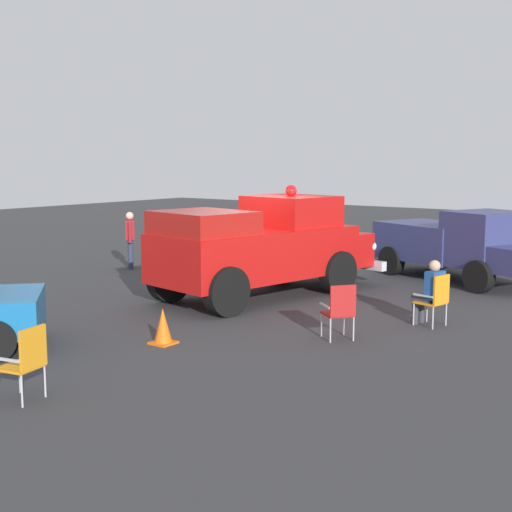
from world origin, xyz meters
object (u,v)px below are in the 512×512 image
object	(u,v)px
vintage_fire_truck	(263,246)
spectator_standing	(130,236)
lawn_chair_by_car	(26,358)
traffic_cone	(163,327)
lawn_chair_spare	(340,308)
lawn_chair_near_truck	(436,297)
parked_pickup	(459,244)
spectator_seated	(430,290)

from	to	relation	value
vintage_fire_truck	spectator_standing	distance (m)	5.68
lawn_chair_by_car	traffic_cone	bearing A→B (deg)	-79.48
lawn_chair_by_car	lawn_chair_spare	size ratio (longest dim) A/B	1.00
lawn_chair_near_truck	traffic_cone	xyz separation A→B (m)	(3.33, 4.04, -0.28)
traffic_cone	parked_pickup	bearing A→B (deg)	-101.02
lawn_chair_spare	traffic_cone	distance (m)	3.14
spectator_seated	spectator_standing	bearing A→B (deg)	-8.23
lawn_chair_near_truck	vintage_fire_truck	bearing A→B (deg)	-5.54
vintage_fire_truck	lawn_chair_near_truck	world-z (taller)	vintage_fire_truck
vintage_fire_truck	parked_pickup	world-z (taller)	vintage_fire_truck
vintage_fire_truck	lawn_chair_near_truck	bearing A→B (deg)	174.46
vintage_fire_truck	spectator_standing	size ratio (longest dim) A/B	3.73
lawn_chair_spare	lawn_chair_near_truck	bearing A→B (deg)	-115.62
lawn_chair_near_truck	lawn_chair_spare	bearing A→B (deg)	64.38
spectator_seated	spectator_standing	distance (m)	9.97
spectator_seated	spectator_standing	world-z (taller)	spectator_standing
lawn_chair_near_truck	lawn_chair_by_car	distance (m)	7.71
lawn_chair_near_truck	spectator_seated	distance (m)	0.17
lawn_chair_near_truck	spectator_seated	bearing A→B (deg)	-12.79
parked_pickup	lawn_chair_spare	world-z (taller)	parked_pickup
lawn_chair_by_car	spectator_seated	bearing A→B (deg)	-109.81
lawn_chair_near_truck	lawn_chair_by_car	size ratio (longest dim) A/B	1.00
lawn_chair_spare	spectator_seated	bearing A→B (deg)	-112.26
lawn_chair_near_truck	traffic_cone	bearing A→B (deg)	50.55
parked_pickup	spectator_seated	distance (m)	5.41
parked_pickup	lawn_chair_near_truck	size ratio (longest dim) A/B	5.02
lawn_chair_by_car	spectator_seated	world-z (taller)	spectator_seated
vintage_fire_truck	lawn_chair_by_car	size ratio (longest dim) A/B	6.12
parked_pickup	lawn_chair_spare	xyz separation A→B (m)	(-0.56, 7.24, -0.40)
lawn_chair_by_car	spectator_seated	distance (m)	7.70
vintage_fire_truck	parked_pickup	bearing A→B (deg)	-120.97
parked_pickup	lawn_chair_by_car	world-z (taller)	parked_pickup
traffic_cone	spectator_standing	bearing A→B (deg)	-39.52
lawn_chair_by_car	spectator_seated	size ratio (longest dim) A/B	0.79
lawn_chair_by_car	lawn_chair_spare	world-z (taller)	same
parked_pickup	traffic_cone	bearing A→B (deg)	78.98
parked_pickup	vintage_fire_truck	bearing A→B (deg)	59.03
vintage_fire_truck	lawn_chair_by_car	world-z (taller)	vintage_fire_truck
parked_pickup	lawn_chair_by_car	xyz separation A→B (m)	(1.22, 12.46, -0.40)
parked_pickup	spectator_standing	distance (m)	9.28
lawn_chair_near_truck	lawn_chair_spare	size ratio (longest dim) A/B	1.00
lawn_chair_near_truck	spectator_seated	size ratio (longest dim) A/B	0.79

